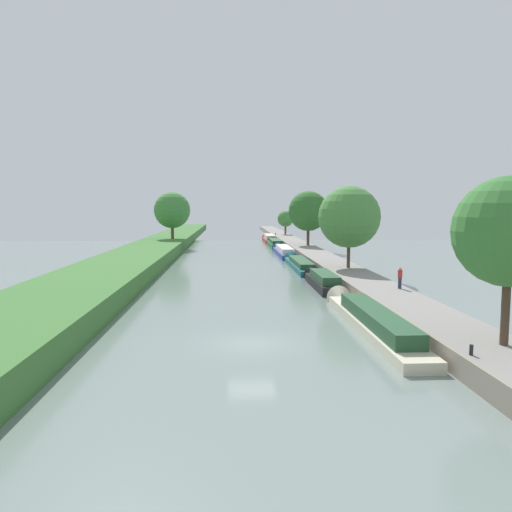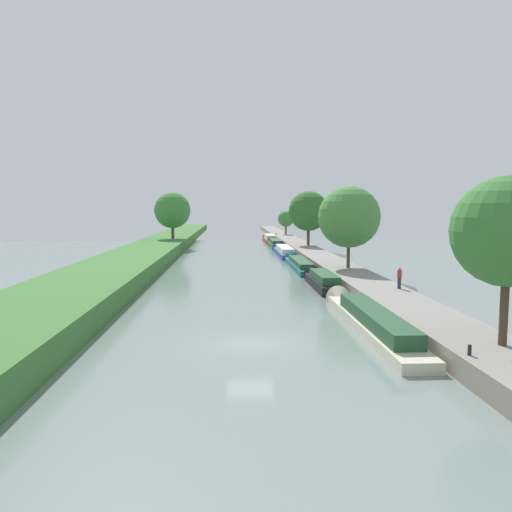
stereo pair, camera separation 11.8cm
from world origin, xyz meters
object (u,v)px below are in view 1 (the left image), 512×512
at_px(narrowboat_green, 275,243).
at_px(mooring_bollard_far, 276,234).
at_px(narrowboat_blue, 283,251).
at_px(narrowboat_teal, 299,264).
at_px(narrowboat_black, 322,280).
at_px(mooring_bollard_near, 471,350).
at_px(person_walking, 400,277).
at_px(narrowboat_red, 269,239).
at_px(narrowboat_cream, 369,318).

relative_size(narrowboat_green, mooring_bollard_far, 28.23).
bearing_deg(narrowboat_blue, narrowboat_teal, -89.45).
bearing_deg(mooring_bollard_far, narrowboat_black, -91.58).
bearing_deg(mooring_bollard_near, mooring_bollard_far, 90.00).
height_order(narrowboat_black, person_walking, person_walking).
bearing_deg(mooring_bollard_far, narrowboat_red, -108.33).
height_order(narrowboat_blue, narrowboat_green, narrowboat_green).
bearing_deg(narrowboat_red, narrowboat_teal, -89.87).
distance_m(mooring_bollard_near, mooring_bollard_far, 87.54).
distance_m(narrowboat_teal, mooring_bollard_far, 49.79).
height_order(narrowboat_teal, narrowboat_blue, narrowboat_blue).
xyz_separation_m(narrowboat_teal, person_walking, (4.66, -21.27, 1.44)).
relative_size(person_walking, mooring_bollard_near, 3.69).
bearing_deg(narrowboat_teal, narrowboat_black, -89.49).
bearing_deg(narrowboat_cream, mooring_bollard_near, -78.90).
bearing_deg(narrowboat_green, narrowboat_black, -89.77).
bearing_deg(person_walking, narrowboat_green, 95.16).
distance_m(narrowboat_black, person_walking, 8.77).
distance_m(narrowboat_teal, narrowboat_blue, 15.56).
bearing_deg(person_walking, mooring_bollard_far, 92.24).
bearing_deg(narrowboat_red, narrowboat_cream, -89.82).
distance_m(narrowboat_teal, narrowboat_red, 43.79).
distance_m(narrowboat_green, narrowboat_red, 12.88).
bearing_deg(narrowboat_teal, person_walking, -77.64).
bearing_deg(narrowboat_red, narrowboat_blue, -90.10).
relative_size(narrowboat_blue, narrowboat_red, 1.13).
distance_m(narrowboat_teal, person_walking, 21.82).
bearing_deg(person_walking, narrowboat_black, 121.56).
bearing_deg(narrowboat_red, narrowboat_black, -89.78).
xyz_separation_m(narrowboat_green, mooring_bollard_near, (1.93, -68.70, 0.69)).
bearing_deg(narrowboat_red, mooring_bollard_near, -88.61).
height_order(narrowboat_black, mooring_bollard_near, mooring_bollard_near).
distance_m(narrowboat_black, narrowboat_teal, 13.88).
bearing_deg(narrowboat_green, narrowboat_cream, -89.82).
bearing_deg(narrowboat_black, narrowboat_green, 90.23).
bearing_deg(narrowboat_teal, narrowboat_green, 90.10).
xyz_separation_m(narrowboat_cream, narrowboat_black, (-0.01, 15.03, 0.03)).
distance_m(narrowboat_teal, narrowboat_green, 30.91).
height_order(narrowboat_blue, mooring_bollard_near, mooring_bollard_near).
bearing_deg(mooring_bollard_near, narrowboat_teal, 92.84).
height_order(narrowboat_black, narrowboat_blue, narrowboat_black).
bearing_deg(narrowboat_green, narrowboat_red, 90.20).
relative_size(narrowboat_teal, mooring_bollard_near, 34.72).
bearing_deg(narrowboat_red, mooring_bollard_far, 71.67).
bearing_deg(narrowboat_green, narrowboat_teal, -89.90).
xyz_separation_m(narrowboat_teal, narrowboat_red, (-0.10, 43.79, 0.14)).
bearing_deg(mooring_bollard_near, narrowboat_black, 94.19).
xyz_separation_m(narrowboat_cream, narrowboat_teal, (-0.13, 28.91, -0.08)).
distance_m(narrowboat_cream, narrowboat_green, 59.82).
bearing_deg(mooring_bollard_far, narrowboat_cream, -91.27).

